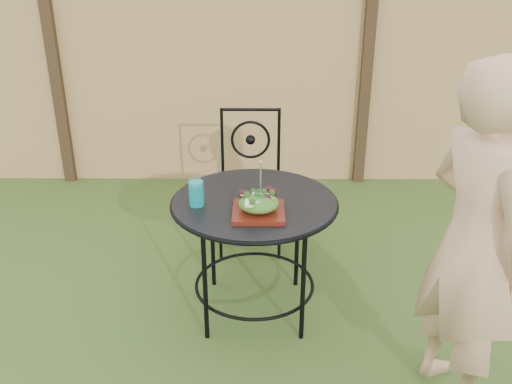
% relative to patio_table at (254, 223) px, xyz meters
% --- Properties ---
extents(ground, '(60.00, 60.00, 0.00)m').
position_rel_patio_table_xyz_m(ground, '(-0.38, -0.22, -0.59)').
color(ground, '#224416').
rests_on(ground, ground).
extents(fence, '(8.00, 0.12, 1.90)m').
position_rel_patio_table_xyz_m(fence, '(-0.38, 1.98, 0.36)').
color(fence, tan).
rests_on(fence, ground).
extents(patio_table, '(0.92, 0.92, 0.72)m').
position_rel_patio_table_xyz_m(patio_table, '(0.00, 0.00, 0.00)').
color(patio_table, black).
rests_on(patio_table, ground).
extents(patio_chair, '(0.46, 0.46, 0.95)m').
position_rel_patio_table_xyz_m(patio_chair, '(-0.04, 0.84, -0.08)').
color(patio_chair, black).
rests_on(patio_chair, ground).
extents(diner, '(0.59, 0.70, 1.65)m').
position_rel_patio_table_xyz_m(diner, '(0.96, -0.66, 0.24)').
color(diner, tan).
rests_on(diner, ground).
extents(salad_plate, '(0.27, 0.27, 0.02)m').
position_rel_patio_table_xyz_m(salad_plate, '(0.02, -0.17, 0.15)').
color(salad_plate, '#401009').
rests_on(salad_plate, patio_table).
extents(salad, '(0.21, 0.21, 0.08)m').
position_rel_patio_table_xyz_m(salad, '(0.02, -0.17, 0.20)').
color(salad, '#235614').
rests_on(salad, salad_plate).
extents(fork, '(0.01, 0.01, 0.18)m').
position_rel_patio_table_xyz_m(fork, '(0.03, -0.17, 0.33)').
color(fork, silver).
rests_on(fork, salad).
extents(drinking_glass, '(0.08, 0.08, 0.14)m').
position_rel_patio_table_xyz_m(drinking_glass, '(-0.31, -0.06, 0.21)').
color(drinking_glass, '#0D969B').
rests_on(drinking_glass, patio_table).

